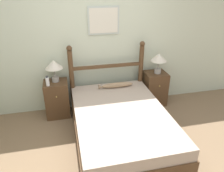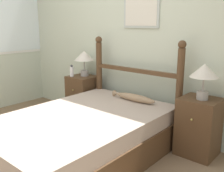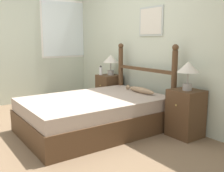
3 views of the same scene
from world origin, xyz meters
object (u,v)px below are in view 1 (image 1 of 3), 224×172
at_px(nightstand_left, 57,99).
at_px(fish_pillow, 116,85).
at_px(nightstand_right, 155,88).
at_px(bottle, 47,81).
at_px(table_lamp_left, 54,66).
at_px(bed, 121,125).
at_px(table_lamp_right, 159,59).

distance_m(nightstand_left, fish_pillow, 1.08).
bearing_deg(nightstand_right, bottle, -176.68).
relative_size(table_lamp_left, bottle, 2.14).
relative_size(nightstand_left, nightstand_right, 1.00).
distance_m(bed, table_lamp_right, 1.47).
distance_m(table_lamp_left, bottle, 0.28).
xyz_separation_m(nightstand_right, bottle, (-1.98, -0.11, 0.41)).
relative_size(bed, bottle, 11.22).
bearing_deg(table_lamp_right, nightstand_left, 179.47).
relative_size(nightstand_right, table_lamp_right, 1.69).
height_order(nightstand_left, bottle, bottle).
distance_m(bed, fish_pillow, 0.85).
bearing_deg(nightstand_left, table_lamp_right, -0.53).
height_order(bed, nightstand_left, nightstand_left).
xyz_separation_m(nightstand_left, fish_pillow, (1.05, -0.12, 0.21)).
distance_m(nightstand_right, table_lamp_right, 0.61).
height_order(bed, nightstand_right, nightstand_right).
bearing_deg(nightstand_left, nightstand_right, 0.00).
relative_size(bed, table_lamp_right, 5.24).
height_order(bed, fish_pillow, fish_pillow).
height_order(nightstand_left, fish_pillow, nightstand_left).
distance_m(table_lamp_right, fish_pillow, 0.92).
bearing_deg(bottle, table_lamp_left, 50.18).
height_order(nightstand_left, table_lamp_left, table_lamp_left).
relative_size(nightstand_right, bottle, 3.62).
relative_size(bottle, fish_pillow, 0.29).
xyz_separation_m(table_lamp_left, bottle, (-0.12, -0.15, -0.21)).
bearing_deg(bottle, table_lamp_right, 2.79).
xyz_separation_m(table_lamp_left, fish_pillow, (1.05, -0.16, -0.40)).
bearing_deg(bed, nightstand_left, 135.80).
bearing_deg(table_lamp_left, table_lamp_right, -1.56).
distance_m(bed, nightstand_left, 1.30).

